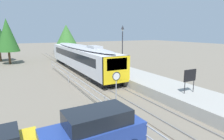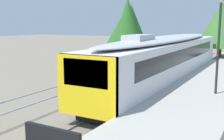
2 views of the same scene
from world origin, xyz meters
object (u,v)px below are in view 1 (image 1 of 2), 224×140
object	(u,v)px
commuter_train	(80,56)
platform_lamp_mid_platform	(122,38)
parked_suv_blue	(95,131)
speed_limit_sign	(116,82)
platform_notice_board	(190,76)

from	to	relation	value
commuter_train	platform_lamp_mid_platform	distance (m)	6.57
parked_suv_blue	speed_limit_sign	bearing A→B (deg)	49.00
platform_lamp_mid_platform	platform_notice_board	bearing A→B (deg)	-94.86
platform_notice_board	speed_limit_sign	distance (m)	5.70
commuter_train	speed_limit_sign	distance (m)	14.68
platform_lamp_mid_platform	speed_limit_sign	xyz separation A→B (m)	(-6.49, -9.98, -2.50)
platform_notice_board	speed_limit_sign	size ratio (longest dim) A/B	0.64
commuter_train	platform_lamp_mid_platform	bearing A→B (deg)	-47.62
commuter_train	platform_notice_board	size ratio (longest dim) A/B	11.67
platform_lamp_mid_platform	speed_limit_sign	distance (m)	12.16
platform_lamp_mid_platform	platform_notice_board	xyz separation A→B (m)	(-0.97, -11.42, -2.44)
commuter_train	platform_notice_board	bearing A→B (deg)	-78.86
platform_notice_board	parked_suv_blue	size ratio (longest dim) A/B	0.39
platform_lamp_mid_platform	parked_suv_blue	world-z (taller)	platform_lamp_mid_platform
platform_notice_board	parked_suv_blue	world-z (taller)	platform_notice_board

